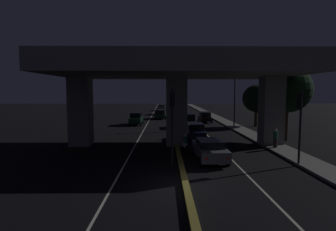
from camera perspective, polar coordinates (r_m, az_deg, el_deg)
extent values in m
plane|color=black|center=(13.85, 3.80, -15.10)|extent=(200.00, 200.00, 0.00)
cube|color=beige|center=(48.27, -3.89, -0.63)|extent=(0.12, 126.00, 0.00)
cube|color=beige|center=(48.43, 4.93, -0.62)|extent=(0.12, 126.00, 0.00)
cube|color=olive|center=(48.19, 0.53, -0.49)|extent=(0.34, 126.00, 0.22)
cube|color=slate|center=(42.34, 12.48, -1.42)|extent=(2.08, 126.00, 0.16)
cube|color=gray|center=(24.72, -18.49, 0.93)|extent=(1.84, 1.67, 6.21)
cube|color=gray|center=(25.44, 21.56, 0.95)|extent=(1.84, 1.67, 6.21)
cube|color=gray|center=(23.57, 1.83, 1.00)|extent=(1.84, 1.67, 6.21)
cube|color=gray|center=(23.62, 1.86, 10.54)|extent=(21.38, 11.53, 1.63)
cube|color=#333335|center=(23.77, 1.87, 13.57)|extent=(21.38, 0.40, 0.90)
cylinder|color=black|center=(16.76, 0.93, -2.77)|extent=(0.14, 0.14, 4.98)
cube|color=black|center=(16.79, 0.92, 3.47)|extent=(0.30, 0.28, 0.95)
sphere|color=black|center=(16.93, 0.91, 4.48)|extent=(0.18, 0.18, 0.18)
sphere|color=black|center=(16.94, 0.90, 3.48)|extent=(0.18, 0.18, 0.18)
sphere|color=green|center=(16.95, 0.90, 2.48)|extent=(0.18, 0.18, 0.18)
cylinder|color=black|center=(18.89, 26.81, -2.56)|extent=(0.14, 0.14, 4.89)
cube|color=black|center=(18.92, 26.77, 2.84)|extent=(0.30, 0.28, 0.95)
sphere|color=black|center=(19.04, 26.60, 3.75)|extent=(0.18, 0.18, 0.18)
sphere|color=black|center=(19.05, 26.56, 2.86)|extent=(0.18, 0.18, 0.18)
sphere|color=green|center=(19.06, 26.53, 1.96)|extent=(0.18, 0.18, 0.18)
cylinder|color=#2D2D30|center=(36.53, 14.30, 3.35)|extent=(0.18, 0.18, 7.56)
cylinder|color=#2D2D30|center=(36.32, 12.62, 9.10)|extent=(2.35, 0.10, 0.10)
ellipsoid|color=#F2B759|center=(36.07, 10.78, 9.00)|extent=(0.56, 0.32, 0.24)
cube|color=#515459|center=(18.90, 8.97, -7.53)|extent=(2.04, 4.76, 0.71)
cube|color=black|center=(18.55, 9.14, -5.91)|extent=(1.73, 2.31, 0.46)
cylinder|color=black|center=(20.31, 5.50, -7.63)|extent=(0.22, 0.64, 0.63)
cylinder|color=black|center=(20.65, 10.61, -7.49)|extent=(0.22, 0.64, 0.63)
cylinder|color=black|center=(17.33, 6.97, -9.87)|extent=(0.22, 0.64, 0.63)
cylinder|color=black|center=(17.73, 12.94, -9.62)|extent=(0.22, 0.64, 0.63)
cube|color=red|center=(16.51, 8.37, -9.24)|extent=(0.18, 0.04, 0.11)
cube|color=red|center=(16.81, 12.84, -9.05)|extent=(0.18, 0.04, 0.11)
cube|color=#141938|center=(27.20, 6.02, -3.69)|extent=(1.73, 4.47, 0.61)
cube|color=black|center=(27.11, 6.03, -2.37)|extent=(1.51, 2.69, 0.65)
cylinder|color=black|center=(28.62, 4.06, -3.86)|extent=(0.21, 0.69, 0.69)
cylinder|color=black|center=(28.78, 7.32, -3.83)|extent=(0.21, 0.69, 0.69)
cylinder|color=black|center=(25.73, 4.54, -4.87)|extent=(0.21, 0.69, 0.69)
cylinder|color=black|center=(25.91, 8.16, -4.84)|extent=(0.21, 0.69, 0.69)
cube|color=red|center=(24.93, 5.22, -4.41)|extent=(0.18, 0.03, 0.11)
cube|color=red|center=(25.07, 7.90, -4.38)|extent=(0.18, 0.03, 0.11)
cube|color=black|center=(35.91, 4.42, -1.56)|extent=(1.86, 4.34, 0.66)
cube|color=black|center=(35.93, 4.41, -0.29)|extent=(1.60, 3.14, 0.91)
cylinder|color=black|center=(37.23, 2.89, -1.83)|extent=(0.23, 0.64, 0.63)
cylinder|color=black|center=(37.45, 5.34, -1.80)|extent=(0.23, 0.64, 0.63)
cylinder|color=black|center=(34.46, 3.41, -2.39)|extent=(0.23, 0.64, 0.63)
cylinder|color=black|center=(34.69, 6.06, -2.35)|extent=(0.23, 0.64, 0.63)
cube|color=red|center=(33.72, 3.95, -1.93)|extent=(0.18, 0.04, 0.11)
cube|color=red|center=(33.89, 5.89, -1.91)|extent=(0.18, 0.04, 0.11)
cube|color=black|center=(42.61, 8.04, -0.62)|extent=(1.71, 4.56, 0.56)
cube|color=black|center=(42.55, 8.05, 0.26)|extent=(1.50, 2.74, 0.76)
cylinder|color=black|center=(44.01, 6.67, -0.79)|extent=(0.20, 0.64, 0.64)
cylinder|color=black|center=(44.25, 8.81, -0.78)|extent=(0.20, 0.64, 0.64)
cylinder|color=black|center=(41.04, 7.20, -1.21)|extent=(0.20, 0.64, 0.64)
cylinder|color=black|center=(41.30, 9.49, -1.20)|extent=(0.20, 0.64, 0.64)
cube|color=red|center=(40.27, 7.69, -0.90)|extent=(0.18, 0.03, 0.11)
cube|color=red|center=(40.46, 9.36, -0.90)|extent=(0.18, 0.03, 0.11)
cube|color=gray|center=(50.68, 2.55, 0.42)|extent=(1.87, 4.50, 0.76)
cube|color=black|center=(50.42, 2.57, 1.07)|extent=(1.63, 2.17, 0.43)
cylinder|color=black|center=(52.14, 1.46, 0.13)|extent=(0.20, 0.60, 0.60)
cylinder|color=black|center=(52.25, 3.43, 0.13)|extent=(0.20, 0.60, 0.60)
cylinder|color=black|center=(49.19, 1.61, -0.16)|extent=(0.20, 0.60, 0.60)
cylinder|color=black|center=(49.31, 3.70, -0.16)|extent=(0.20, 0.60, 0.60)
cube|color=red|center=(48.40, 1.96, 0.25)|extent=(0.18, 0.03, 0.11)
cube|color=red|center=(48.49, 3.48, 0.25)|extent=(0.18, 0.03, 0.11)
cube|color=#515459|center=(57.48, 2.31, 0.96)|extent=(1.79, 4.76, 0.66)
cube|color=black|center=(57.44, 2.32, 1.60)|extent=(1.57, 2.86, 0.62)
cylinder|color=black|center=(59.03, 1.40, 0.75)|extent=(0.20, 0.68, 0.68)
cylinder|color=black|center=(59.12, 3.08, 0.75)|extent=(0.20, 0.68, 0.68)
cylinder|color=black|center=(55.91, 1.51, 0.51)|extent=(0.20, 0.68, 0.68)
cylinder|color=black|center=(55.99, 3.27, 0.51)|extent=(0.20, 0.68, 0.68)
cube|color=red|center=(55.07, 1.79, 0.82)|extent=(0.18, 0.03, 0.11)
cube|color=red|center=(55.14, 3.08, 0.82)|extent=(0.18, 0.03, 0.11)
cube|color=black|center=(38.99, -6.94, -0.98)|extent=(1.74, 4.09, 0.73)
cube|color=black|center=(38.92, -6.95, 0.10)|extent=(1.52, 2.46, 0.74)
cylinder|color=black|center=(37.61, -5.93, -1.74)|extent=(0.21, 0.68, 0.67)
cylinder|color=black|center=(37.81, -8.42, -1.73)|extent=(0.21, 0.68, 0.67)
cylinder|color=black|center=(40.26, -5.54, -1.29)|extent=(0.21, 0.68, 0.67)
cylinder|color=black|center=(40.45, -7.86, -1.29)|extent=(0.21, 0.68, 0.67)
cube|color=white|center=(40.95, -5.77, -0.83)|extent=(0.18, 0.03, 0.11)
cube|color=white|center=(41.09, -7.41, -0.83)|extent=(0.18, 0.03, 0.11)
cube|color=black|center=(47.57, -1.61, 0.01)|extent=(2.03, 4.47, 0.56)
cube|color=black|center=(47.40, -1.62, 0.81)|extent=(1.76, 3.23, 0.79)
cylinder|color=black|center=(46.10, -0.59, -0.49)|extent=(0.23, 0.63, 0.62)
cylinder|color=black|center=(46.21, -2.83, -0.49)|extent=(0.23, 0.63, 0.62)
cylinder|color=black|center=(48.99, -0.46, -0.17)|extent=(0.23, 0.63, 0.62)
cylinder|color=black|center=(49.09, -2.56, -0.16)|extent=(0.23, 0.63, 0.62)
cube|color=white|center=(49.74, -0.72, 0.14)|extent=(0.18, 0.04, 0.11)
cube|color=white|center=(49.81, -2.21, 0.14)|extent=(0.18, 0.04, 0.11)
cube|color=gold|center=(56.59, -1.75, 0.89)|extent=(1.96, 4.24, 0.65)
cube|color=black|center=(56.76, -1.74, 1.45)|extent=(1.69, 2.05, 0.43)
cylinder|color=black|center=(55.20, -0.85, 0.45)|extent=(0.21, 0.68, 0.67)
cylinder|color=black|center=(55.27, -2.75, 0.45)|extent=(0.21, 0.68, 0.67)
cylinder|color=black|center=(57.97, -0.79, 0.67)|extent=(0.21, 0.68, 0.67)
cylinder|color=black|center=(58.04, -2.60, 0.67)|extent=(0.21, 0.68, 0.67)
cube|color=white|center=(58.68, -1.03, 0.94)|extent=(0.18, 0.03, 0.11)
cube|color=white|center=(58.73, -2.31, 0.94)|extent=(0.18, 0.03, 0.11)
cube|color=black|center=(68.39, -1.52, 1.62)|extent=(1.83, 4.11, 0.70)
cube|color=black|center=(68.46, -1.52, 2.11)|extent=(1.55, 1.67, 0.45)
cylinder|color=black|center=(67.09, -0.79, 1.26)|extent=(0.22, 0.66, 0.66)
cylinder|color=black|center=(67.07, -2.22, 1.25)|extent=(0.22, 0.66, 0.66)
cylinder|color=black|center=(69.77, -0.84, 1.40)|extent=(0.22, 0.66, 0.66)
cylinder|color=black|center=(69.75, -2.22, 1.40)|extent=(0.22, 0.66, 0.66)
cube|color=white|center=(70.45, -1.05, 1.64)|extent=(0.18, 0.03, 0.11)
cube|color=white|center=(70.43, -2.03, 1.63)|extent=(0.18, 0.03, 0.11)
cylinder|color=black|center=(22.08, 3.56, -6.66)|extent=(0.11, 0.59, 0.58)
cylinder|color=black|center=(20.90, 3.97, -7.33)|extent=(0.13, 0.59, 0.58)
cube|color=silver|center=(21.45, 3.76, -6.41)|extent=(0.29, 0.93, 0.32)
cylinder|color=#26593F|center=(21.37, 3.77, -5.31)|extent=(0.34, 0.34, 0.51)
sphere|color=silver|center=(21.30, 3.77, -4.32)|extent=(0.24, 0.24, 0.24)
cube|color=red|center=(20.81, 3.99, -6.77)|extent=(0.08, 0.03, 0.08)
cylinder|color=black|center=(27.96, 3.11, -4.20)|extent=(0.12, 0.56, 0.56)
cylinder|color=black|center=(26.78, 3.11, -4.61)|extent=(0.14, 0.56, 0.56)
cube|color=maroon|center=(27.33, 3.12, -3.95)|extent=(0.30, 0.93, 0.32)
cylinder|color=navy|center=(27.27, 3.12, -3.01)|extent=(0.34, 0.34, 0.58)
sphere|color=black|center=(27.21, 3.12, -2.16)|extent=(0.24, 0.24, 0.24)
cube|color=red|center=(26.69, 3.12, -4.16)|extent=(0.08, 0.04, 0.08)
cylinder|color=#2D261E|center=(23.85, 22.32, -5.54)|extent=(0.33, 0.33, 0.76)
cylinder|color=#26593F|center=(23.74, 22.38, -3.90)|extent=(0.38, 0.38, 0.63)
sphere|color=tan|center=(23.68, 22.41, -2.90)|extent=(0.20, 0.20, 0.20)
cylinder|color=#38281C|center=(28.39, 24.39, -1.65)|extent=(0.29, 0.29, 3.36)
sphere|color=black|center=(28.23, 24.64, 5.18)|extent=(4.52, 4.52, 4.52)
cylinder|color=#38281C|center=(38.72, 18.57, -0.42)|extent=(0.43, 0.43, 2.50)
sphere|color=black|center=(38.57, 18.68, 3.55)|extent=(3.81, 3.81, 3.81)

